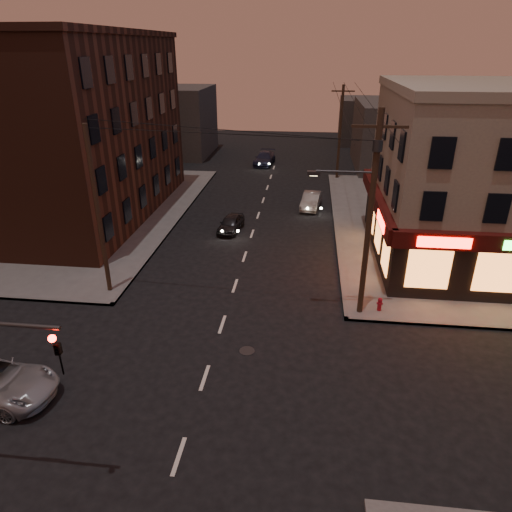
# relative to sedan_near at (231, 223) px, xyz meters

# --- Properties ---
(ground) EXTENTS (120.00, 120.00, 0.00)m
(ground) POSITION_rel_sedan_near_xyz_m (1.63, -16.39, -0.59)
(ground) COLOR black
(ground) RESTS_ON ground
(sidewalk_ne) EXTENTS (24.00, 28.00, 0.15)m
(sidewalk_ne) POSITION_rel_sedan_near_xyz_m (19.63, 2.61, -0.51)
(sidewalk_ne) COLOR #514F4C
(sidewalk_ne) RESTS_ON ground
(sidewalk_nw) EXTENTS (24.00, 28.00, 0.15)m
(sidewalk_nw) POSITION_rel_sedan_near_xyz_m (-16.37, 2.61, -0.51)
(sidewalk_nw) COLOR #514F4C
(sidewalk_nw) RESTS_ON ground
(pizza_building) EXTENTS (15.85, 12.85, 10.50)m
(pizza_building) POSITION_rel_sedan_near_xyz_m (17.56, -2.96, 4.76)
(pizza_building) COLOR gray
(pizza_building) RESTS_ON sidewalk_ne
(brick_apartment) EXTENTS (12.00, 20.00, 13.00)m
(brick_apartment) POSITION_rel_sedan_near_xyz_m (-12.87, 2.61, 6.06)
(brick_apartment) COLOR #412015
(brick_apartment) RESTS_ON sidewalk_nw
(bg_building_ne_a) EXTENTS (10.00, 12.00, 7.00)m
(bg_building_ne_a) POSITION_rel_sedan_near_xyz_m (15.63, 21.61, 2.91)
(bg_building_ne_a) COLOR #3F3D3A
(bg_building_ne_a) RESTS_ON ground
(bg_building_nw) EXTENTS (9.00, 10.00, 8.00)m
(bg_building_nw) POSITION_rel_sedan_near_xyz_m (-11.37, 25.61, 3.41)
(bg_building_nw) COLOR #3F3D3A
(bg_building_nw) RESTS_ON ground
(bg_building_ne_b) EXTENTS (8.00, 8.00, 6.00)m
(bg_building_ne_b) POSITION_rel_sedan_near_xyz_m (13.63, 35.61, 2.41)
(bg_building_ne_b) COLOR #3F3D3A
(bg_building_ne_b) RESTS_ON ground
(utility_pole_main) EXTENTS (4.20, 0.44, 10.00)m
(utility_pole_main) POSITION_rel_sedan_near_xyz_m (8.31, -10.59, 5.17)
(utility_pole_main) COLOR #382619
(utility_pole_main) RESTS_ON sidewalk_ne
(utility_pole_far) EXTENTS (0.26, 0.26, 9.00)m
(utility_pole_far) POSITION_rel_sedan_near_xyz_m (8.43, 15.61, 4.06)
(utility_pole_far) COLOR #382619
(utility_pole_far) RESTS_ON sidewalk_ne
(utility_pole_west) EXTENTS (0.24, 0.24, 9.00)m
(utility_pole_west) POSITION_rel_sedan_near_xyz_m (-5.17, -9.89, 4.06)
(utility_pole_west) COLOR #382619
(utility_pole_west) RESTS_ON sidewalk_nw
(sedan_near) EXTENTS (1.83, 3.61, 1.18)m
(sedan_near) POSITION_rel_sedan_near_xyz_m (0.00, 0.00, 0.00)
(sedan_near) COLOR black
(sedan_near) RESTS_ON ground
(sedan_mid) EXTENTS (1.90, 4.11, 1.31)m
(sedan_mid) POSITION_rel_sedan_near_xyz_m (5.84, 5.99, 0.06)
(sedan_mid) COLOR slate
(sedan_mid) RESTS_ON ground
(sedan_far) EXTENTS (2.38, 5.00, 1.41)m
(sedan_far) POSITION_rel_sedan_near_xyz_m (0.42, 20.93, 0.11)
(sedan_far) COLOR #191D33
(sedan_far) RESTS_ON ground
(fire_hydrant) EXTENTS (0.32, 0.32, 0.72)m
(fire_hydrant) POSITION_rel_sedan_near_xyz_m (9.43, -10.39, -0.04)
(fire_hydrant) COLOR maroon
(fire_hydrant) RESTS_ON sidewalk_ne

